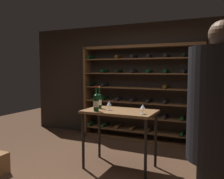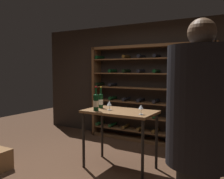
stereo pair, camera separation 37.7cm
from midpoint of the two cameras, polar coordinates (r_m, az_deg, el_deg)
name	(u,v)px [view 1 (the left image)]	position (r m, az deg, el deg)	size (l,w,h in m)	color
ground_plane	(97,174)	(3.87, -6.52, -19.37)	(10.27, 10.27, 0.00)	#472D1E
back_wall	(142,82)	(5.47, 5.07, 1.82)	(5.80, 0.10, 2.60)	black
wine_rack	(141,94)	(5.27, 4.95, -1.11)	(2.75, 0.32, 2.10)	brown
tasting_table	(120,117)	(3.85, -0.98, -6.58)	(1.13, 0.65, 0.93)	brown
person_guest_khaki	(219,132)	(2.08, 19.21, -9.46)	(0.50, 0.50, 1.96)	black
wine_bottle_red_label	(99,101)	(4.03, -5.68, -2.63)	(0.08, 0.08, 0.37)	black
wine_bottle_gold_foil	(96,102)	(3.76, -6.65, -3.00)	(0.08, 0.08, 0.39)	black
wine_glass_stemmed_right	(143,107)	(3.52, 4.25, -4.16)	(0.07, 0.07, 0.14)	silver
wine_glass_stemmed_center	(109,104)	(3.84, -3.52, -3.38)	(0.07, 0.07, 0.15)	silver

